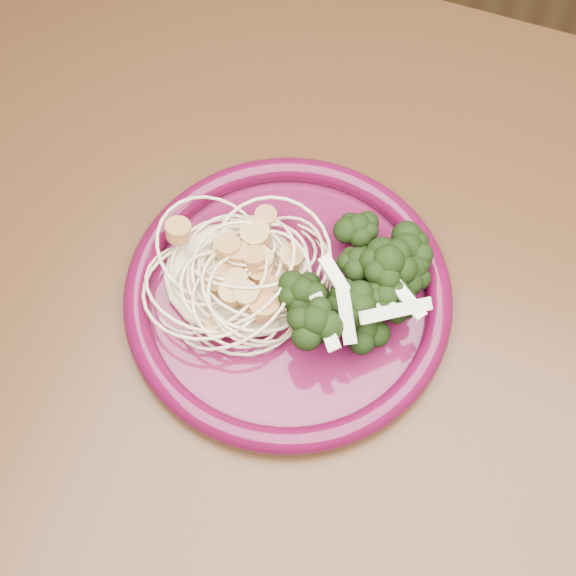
% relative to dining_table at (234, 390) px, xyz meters
% --- Properties ---
extents(dining_table, '(1.20, 0.80, 0.75)m').
position_rel_dining_table_xyz_m(dining_table, '(0.00, 0.00, 0.00)').
color(dining_table, '#472814').
rests_on(dining_table, ground).
extents(dinner_plate, '(0.26, 0.26, 0.02)m').
position_rel_dining_table_xyz_m(dinner_plate, '(0.03, 0.05, 0.11)').
color(dinner_plate, '#4E0D29').
rests_on(dinner_plate, dining_table).
extents(spaghetti_pile, '(0.12, 0.10, 0.03)m').
position_rel_dining_table_xyz_m(spaghetti_pile, '(-0.01, 0.05, 0.12)').
color(spaghetti_pile, beige).
rests_on(spaghetti_pile, dinner_plate).
extents(scallop_cluster, '(0.12, 0.12, 0.04)m').
position_rel_dining_table_xyz_m(scallop_cluster, '(-0.01, 0.05, 0.15)').
color(scallop_cluster, tan).
rests_on(scallop_cluster, spaghetti_pile).
extents(broccoli_pile, '(0.09, 0.14, 0.05)m').
position_rel_dining_table_xyz_m(broccoli_pile, '(0.08, 0.05, 0.13)').
color(broccoli_pile, black).
rests_on(broccoli_pile, dinner_plate).
extents(onion_garnish, '(0.06, 0.09, 0.05)m').
position_rel_dining_table_xyz_m(onion_garnish, '(0.08, 0.05, 0.16)').
color(onion_garnish, silver).
rests_on(onion_garnish, broccoli_pile).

